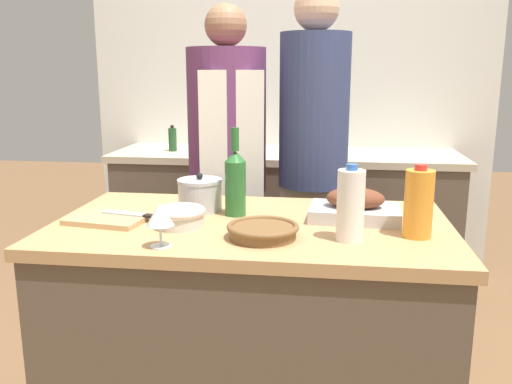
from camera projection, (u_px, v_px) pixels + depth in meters
The scene contains 18 objects.
kitchen_island at pixel (252, 339), 1.94m from camera, with size 1.34×0.76×0.87m.
back_counter at pixel (284, 225), 3.33m from camera, with size 2.05×0.60×0.90m.
back_wall at pixel (290, 87), 3.48m from camera, with size 2.55×0.10×2.55m.
roasting_pan at pixel (355, 207), 1.87m from camera, with size 0.32×0.23×0.11m.
wicker_basket at pixel (263, 230), 1.67m from camera, with size 0.22×0.22×0.04m.
cutting_board at pixel (109, 218), 1.86m from camera, with size 0.28×0.23×0.02m.
stock_pot at pixel (200, 195), 1.99m from camera, with size 0.16×0.16×0.14m.
mixing_bowl at pixel (181, 216), 1.78m from camera, with size 0.17×0.17×0.07m.
juice_jug at pixel (419, 203), 1.66m from camera, with size 0.09×0.09×0.23m.
milk_jug at pixel (351, 205), 1.63m from camera, with size 0.08×0.08×0.23m.
wine_bottle_green at pixel (235, 181), 1.91m from camera, with size 0.07×0.07×0.31m.
wine_glass_left at pixel (160, 215), 1.57m from camera, with size 0.08×0.08×0.13m.
knife_chef at pixel (139, 215), 1.86m from camera, with size 0.26×0.08×0.01m.
stand_mixer at pixel (324, 131), 3.17m from camera, with size 0.18×0.14×0.31m.
condiment_bottle_tall at pixel (173, 139), 3.26m from camera, with size 0.05×0.05×0.16m.
condiment_bottle_short at pixel (227, 138), 3.12m from camera, with size 0.06×0.06×0.20m.
person_cook_aproned at pixel (228, 167), 2.61m from camera, with size 0.38×0.40×1.68m.
person_cook_guest at pixel (313, 157), 2.56m from camera, with size 0.32×0.32×1.75m.
Camera 1 is at (0.25, -1.76, 1.38)m, focal length 38.00 mm.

